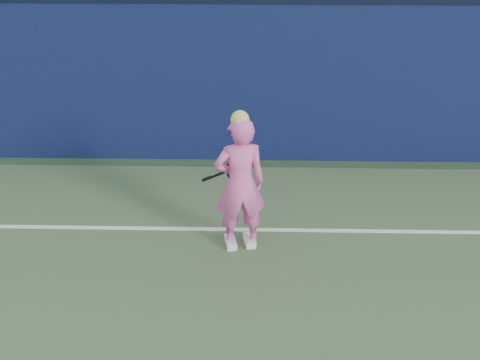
{
  "coord_description": "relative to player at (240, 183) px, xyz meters",
  "views": [
    {
      "loc": [
        -0.15,
        -3.64,
        4.37
      ],
      "look_at": [
        -0.33,
        3.62,
        0.91
      ],
      "focal_mm": 50.0,
      "sensor_mm": 36.0,
      "label": 1
    }
  ],
  "objects": [
    {
      "name": "player",
      "position": [
        0.0,
        0.0,
        0.0
      ],
      "size": [
        0.69,
        0.53,
        1.8
      ],
      "rotation": [
        0.0,
        0.0,
        3.34
      ],
      "color": "#ED5CAD",
      "rests_on": "ground"
    },
    {
      "name": "racket",
      "position": [
        -0.07,
        0.45,
        -0.01
      ],
      "size": [
        0.62,
        0.24,
        0.34
      ],
      "rotation": [
        0.0,
        0.0,
        0.21
      ],
      "color": "black",
      "rests_on": "ground"
    },
    {
      "name": "backstop_wall",
      "position": [
        0.33,
        2.88,
        0.38
      ],
      "size": [
        24.0,
        0.4,
        2.5
      ],
      "primitive_type": "cube",
      "color": "#0D1A3C",
      "rests_on": "ground"
    }
  ]
}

